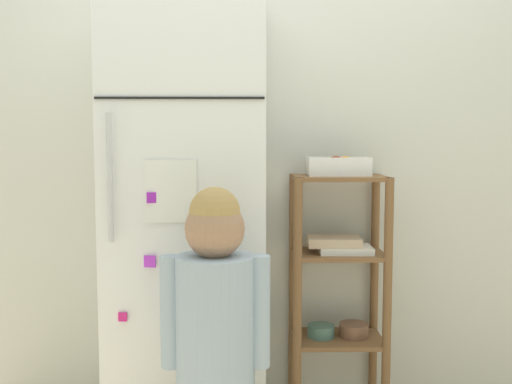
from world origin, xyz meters
name	(u,v)px	position (x,y,z in m)	size (l,w,h in m)	color
kitchen_wall_back	(262,157)	(0.00, 0.33, 1.16)	(2.56, 0.03, 2.31)	silver
refrigerator	(189,223)	(-0.29, 0.02, 0.91)	(0.59, 0.59, 1.81)	white
child_standing	(215,320)	(-0.16, -0.43, 0.66)	(0.35, 0.26, 1.09)	#555E53
pantry_shelf_unit	(338,281)	(0.32, 0.15, 0.64)	(0.40, 0.28, 1.08)	brown
fruit_bin	(339,167)	(0.32, 0.17, 1.12)	(0.25, 0.15, 0.08)	white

